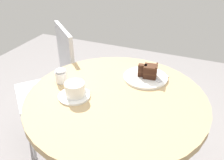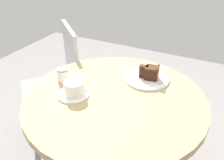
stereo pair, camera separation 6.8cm
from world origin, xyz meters
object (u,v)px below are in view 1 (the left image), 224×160
(coffee_cup, at_px, (75,89))
(napkin, at_px, (150,76))
(fork, at_px, (154,77))
(saucer, at_px, (74,96))
(cafe_chair, at_px, (56,80))
(teaspoon, at_px, (83,90))
(cake_slice, at_px, (149,71))
(cake_plate, at_px, (145,77))
(sugar_pot, at_px, (61,76))

(coffee_cup, distance_m, napkin, 0.42)
(fork, bearing_deg, saucer, -96.08)
(napkin, height_order, cafe_chair, cafe_chair)
(saucer, distance_m, teaspoon, 0.06)
(teaspoon, relative_size, fork, 0.82)
(cake_slice, relative_size, cafe_chair, 0.12)
(cake_plate, height_order, cake_slice, cake_slice)
(cake_plate, height_order, cafe_chair, cafe_chair)
(teaspoon, distance_m, cake_slice, 0.35)
(teaspoon, xyz_separation_m, fork, (0.24, -0.28, 0.00))
(coffee_cup, bearing_deg, napkin, -40.34)
(fork, bearing_deg, sugar_pot, -114.98)
(saucer, xyz_separation_m, fork, (0.29, -0.30, 0.01))
(cake_plate, bearing_deg, napkin, -29.65)
(cake_plate, bearing_deg, cake_slice, -88.81)
(sugar_pot, bearing_deg, saucer, -125.47)
(fork, bearing_deg, cake_slice, -137.76)
(teaspoon, bearing_deg, fork, 40.18)
(teaspoon, height_order, napkin, teaspoon)
(fork, xyz_separation_m, cafe_chair, (0.11, 0.71, -0.24))
(fork, bearing_deg, teaspoon, -99.56)
(cake_plate, xyz_separation_m, fork, (0.00, -0.05, 0.01))
(saucer, distance_m, coffee_cup, 0.04)
(saucer, height_order, teaspoon, teaspoon)
(coffee_cup, height_order, napkin, coffee_cup)
(saucer, relative_size, teaspoon, 1.57)
(cake_plate, xyz_separation_m, cake_slice, (0.00, -0.02, 0.04))
(saucer, xyz_separation_m, teaspoon, (0.05, -0.02, 0.01))
(coffee_cup, distance_m, teaspoon, 0.06)
(teaspoon, height_order, cake_plate, teaspoon)
(teaspoon, xyz_separation_m, cafe_chair, (0.35, 0.43, -0.23))
(fork, height_order, sugar_pot, sugar_pot)
(coffee_cup, bearing_deg, fork, -45.82)
(saucer, bearing_deg, coffee_cup, -53.36)
(cake_plate, bearing_deg, teaspoon, 135.38)
(fork, bearing_deg, cafe_chair, -148.52)
(napkin, bearing_deg, fork, -133.23)
(cake_plate, height_order, sugar_pot, sugar_pot)
(fork, xyz_separation_m, sugar_pot, (-0.20, 0.43, 0.02))
(coffee_cup, relative_size, napkin, 0.60)
(coffee_cup, relative_size, cake_slice, 1.23)
(coffee_cup, bearing_deg, cake_plate, -41.26)
(cake_plate, distance_m, napkin, 0.03)
(teaspoon, distance_m, napkin, 0.37)
(napkin, bearing_deg, teaspoon, 136.70)
(saucer, bearing_deg, cake_slice, -43.32)
(teaspoon, relative_size, napkin, 0.46)
(cake_plate, bearing_deg, cafe_chair, 80.93)
(saucer, xyz_separation_m, coffee_cup, (0.00, -0.01, 0.04))
(cafe_chair, distance_m, sugar_pot, 0.49)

